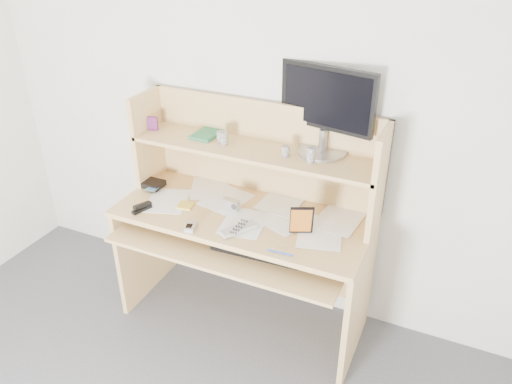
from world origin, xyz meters
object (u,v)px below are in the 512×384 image
at_px(keyboard, 258,248).
at_px(monitor, 326,108).
at_px(desk, 248,215).
at_px(game_case, 302,220).
at_px(tv_remote, 239,229).

distance_m(keyboard, monitor, 0.80).
distance_m(desk, monitor, 0.75).
bearing_deg(game_case, keyboard, 179.53).
height_order(keyboard, tv_remote, tv_remote).
bearing_deg(desk, keyboard, -54.28).
distance_m(tv_remote, game_case, 0.33).
bearing_deg(game_case, desk, 134.31).
xyz_separation_m(tv_remote, game_case, (0.30, 0.10, 0.07)).
xyz_separation_m(desk, monitor, (0.35, 0.19, 0.63)).
bearing_deg(keyboard, tv_remote, -174.03).
bearing_deg(desk, monitor, 28.11).
relative_size(desk, monitor, 2.69).
height_order(game_case, monitor, monitor).
height_order(desk, keyboard, desk).
bearing_deg(desk, game_case, -21.47).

